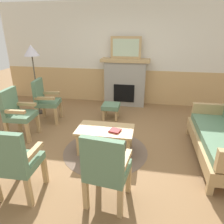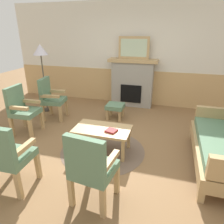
{
  "view_description": "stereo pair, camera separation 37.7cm",
  "coord_description": "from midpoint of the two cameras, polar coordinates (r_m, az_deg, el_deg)",
  "views": [
    {
      "loc": [
        0.65,
        -3.23,
        2.02
      ],
      "look_at": [
        0.0,
        0.35,
        0.55
      ],
      "focal_mm": 33.21,
      "sensor_mm": 36.0,
      "label": 1
    },
    {
      "loc": [
        1.02,
        -3.14,
        2.02
      ],
      "look_at": [
        0.0,
        0.35,
        0.55
      ],
      "focal_mm": 33.21,
      "sensor_mm": 36.0,
      "label": 2
    }
  ],
  "objects": [
    {
      "name": "fireplace",
      "position": [
        5.76,
        1.71,
        8.26
      ],
      "size": [
        1.3,
        0.44,
        1.28
      ],
      "color": "gray",
      "rests_on": "ground_plane"
    },
    {
      "name": "armchair_front_left",
      "position": [
        2.46,
        -6.19,
        -15.06
      ],
      "size": [
        0.53,
        0.53,
        0.98
      ],
      "color": "tan",
      "rests_on": "ground_plane"
    },
    {
      "name": "ground_plane",
      "position": [
        3.86,
        -3.78,
        -9.58
      ],
      "size": [
        14.0,
        14.0,
        0.0
      ],
      "primitive_type": "plane",
      "color": "olive"
    },
    {
      "name": "coffee_table",
      "position": [
        3.56,
        -4.92,
        -5.43
      ],
      "size": [
        0.96,
        0.56,
        0.44
      ],
      "color": "tan",
      "rests_on": "ground_plane"
    },
    {
      "name": "armchair_front_center",
      "position": [
        2.9,
        -28.77,
        -11.72
      ],
      "size": [
        0.49,
        0.49,
        0.98
      ],
      "color": "tan",
      "rests_on": "ground_plane"
    },
    {
      "name": "couch",
      "position": [
        3.66,
        25.76,
        -6.67
      ],
      "size": [
        0.7,
        1.8,
        0.98
      ],
      "color": "tan",
      "rests_on": "ground_plane"
    },
    {
      "name": "framed_picture",
      "position": [
        5.61,
        1.82,
        17.29
      ],
      "size": [
        0.8,
        0.04,
        0.56
      ],
      "color": "tan",
      "rests_on": "fireplace"
    },
    {
      "name": "armchair_near_fireplace",
      "position": [
        4.45,
        -26.94,
        0.1
      ],
      "size": [
        0.5,
        0.5,
        0.98
      ],
      "color": "tan",
      "rests_on": "ground_plane"
    },
    {
      "name": "footstool",
      "position": [
        4.91,
        -2.48,
        1.3
      ],
      "size": [
        0.4,
        0.4,
        0.36
      ],
      "color": "tan",
      "rests_on": "ground_plane"
    },
    {
      "name": "armchair_by_window_left",
      "position": [
        4.99,
        -20.09,
        3.37
      ],
      "size": [
        0.55,
        0.55,
        0.98
      ],
      "color": "tan",
      "rests_on": "ground_plane"
    },
    {
      "name": "round_rug",
      "position": [
        3.75,
        -4.73,
        -10.63
      ],
      "size": [
        1.49,
        1.49,
        0.01
      ],
      "primitive_type": "cylinder",
      "color": "brown",
      "rests_on": "ground_plane"
    },
    {
      "name": "wall_back",
      "position": [
        5.88,
        2.17,
        15.07
      ],
      "size": [
        7.2,
        0.14,
        2.7
      ],
      "color": "silver",
      "rests_on": "ground_plane"
    },
    {
      "name": "book_on_table",
      "position": [
        3.42,
        -2.34,
        -5.23
      ],
      "size": [
        0.21,
        0.2,
        0.03
      ],
      "primitive_type": "cube",
      "rotation": [
        0.0,
        0.0,
        -0.26
      ],
      "color": "maroon",
      "rests_on": "coffee_table"
    },
    {
      "name": "floor_lamp_by_chairs",
      "position": [
        5.39,
        -23.17,
        14.24
      ],
      "size": [
        0.36,
        0.36,
        1.68
      ],
      "color": "#332D28",
      "rests_on": "ground_plane"
    }
  ]
}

